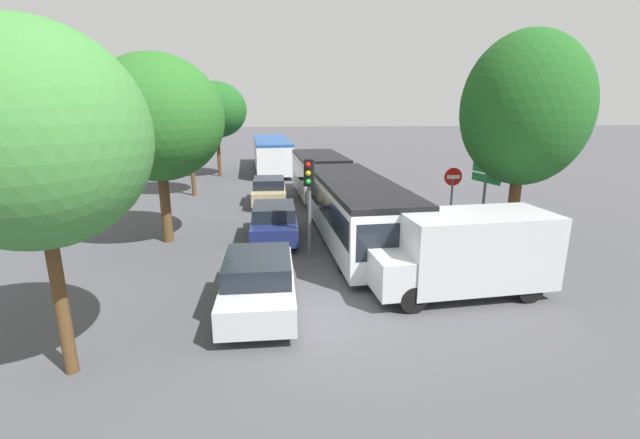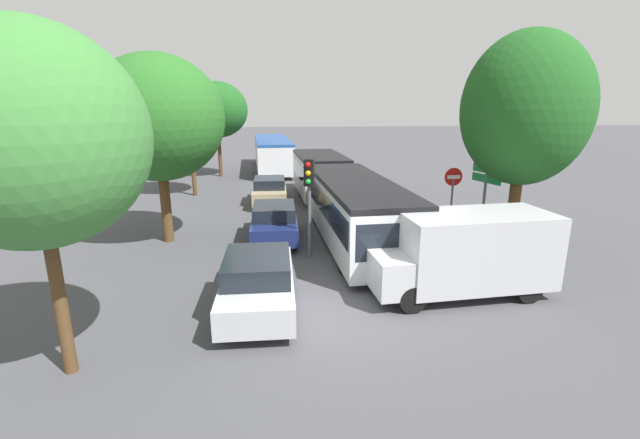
# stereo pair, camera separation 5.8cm
# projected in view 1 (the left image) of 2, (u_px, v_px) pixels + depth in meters

# --- Properties ---
(ground_plane) EXTENTS (200.00, 200.00, 0.00)m
(ground_plane) POSITION_uv_depth(u_px,v_px,m) (332.00, 316.00, 10.74)
(ground_plane) COLOR #47474C
(articulated_bus) EXTENTS (3.35, 16.60, 2.45)m
(articulated_bus) POSITION_uv_depth(u_px,v_px,m) (337.00, 189.00, 19.53)
(articulated_bus) COLOR silver
(articulated_bus) RESTS_ON ground
(city_bus_rear) EXTENTS (3.29, 11.84, 2.52)m
(city_bus_rear) POSITION_uv_depth(u_px,v_px,m) (271.00, 152.00, 34.96)
(city_bus_rear) COLOR silver
(city_bus_rear) RESTS_ON ground
(queued_car_silver) EXTENTS (1.80, 4.21, 1.46)m
(queued_car_silver) POSITION_uv_depth(u_px,v_px,m) (259.00, 282.00, 10.98)
(queued_car_silver) COLOR #B7BABF
(queued_car_silver) RESTS_ON ground
(queued_car_navy) EXTENTS (1.74, 4.08, 1.42)m
(queued_car_navy) POSITION_uv_depth(u_px,v_px,m) (274.00, 222.00, 16.74)
(queued_car_navy) COLOR navy
(queued_car_navy) RESTS_ON ground
(queued_car_tan) EXTENTS (1.73, 4.06, 1.41)m
(queued_car_tan) POSITION_uv_depth(u_px,v_px,m) (269.00, 191.00, 22.88)
(queued_car_tan) COLOR tan
(queued_car_tan) RESTS_ON ground
(white_van) EXTENTS (5.14, 2.34, 2.31)m
(white_van) POSITION_uv_depth(u_px,v_px,m) (466.00, 251.00, 11.74)
(white_van) COLOR #B7BABF
(white_van) RESTS_ON ground
(traffic_light) EXTENTS (0.38, 0.40, 3.40)m
(traffic_light) POSITION_uv_depth(u_px,v_px,m) (309.00, 186.00, 14.35)
(traffic_light) COLOR #56595E
(traffic_light) RESTS_ON ground
(no_entry_sign) EXTENTS (0.70, 0.08, 2.82)m
(no_entry_sign) POSITION_uv_depth(u_px,v_px,m) (452.00, 192.00, 16.56)
(no_entry_sign) COLOR #56595E
(no_entry_sign) RESTS_ON ground
(direction_sign_post) EXTENTS (0.40, 1.37, 3.60)m
(direction_sign_post) POSITION_uv_depth(u_px,v_px,m) (486.00, 180.00, 15.10)
(direction_sign_post) COLOR #56595E
(direction_sign_post) RESTS_ON ground
(tree_left_near) EXTENTS (3.92, 3.92, 6.56)m
(tree_left_near) POSITION_uv_depth(u_px,v_px,m) (29.00, 144.00, 7.26)
(tree_left_near) COLOR #51381E
(tree_left_near) RESTS_ON ground
(tree_left_mid) EXTENTS (4.81, 4.81, 6.96)m
(tree_left_mid) POSITION_uv_depth(u_px,v_px,m) (157.00, 119.00, 15.48)
(tree_left_mid) COLOR #51381E
(tree_left_mid) RESTS_ON ground
(tree_left_far) EXTENTS (3.87, 3.87, 7.02)m
(tree_left_far) POSITION_uv_depth(u_px,v_px,m) (188.00, 107.00, 23.87)
(tree_left_far) COLOR #51381E
(tree_left_far) RESTS_ON ground
(tree_left_distant) EXTENTS (4.36, 4.36, 6.81)m
(tree_left_distant) POSITION_uv_depth(u_px,v_px,m) (217.00, 111.00, 30.87)
(tree_left_distant) COLOR #51381E
(tree_left_distant) RESTS_ON ground
(tree_right_near) EXTENTS (4.04, 4.04, 7.45)m
(tree_right_near) POSITION_uv_depth(u_px,v_px,m) (522.00, 114.00, 13.81)
(tree_right_near) COLOR #51381E
(tree_right_near) RESTS_ON ground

